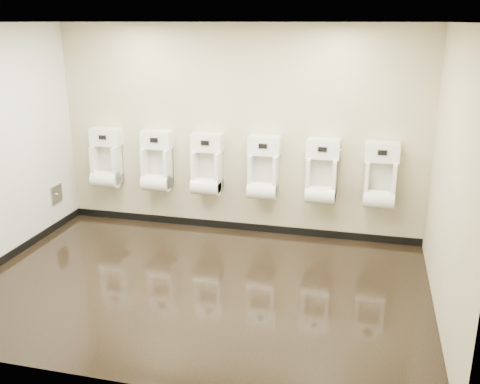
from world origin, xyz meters
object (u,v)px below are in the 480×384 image
object	(u,v)px
access_panel	(56,194)
urinal_1	(157,165)
urinal_2	(207,169)
urinal_3	(263,172)
urinal_0	(106,162)
urinal_5	(380,180)
urinal_4	(322,176)

from	to	relation	value
access_panel	urinal_1	size ratio (longest dim) A/B	0.31
urinal_2	urinal_3	size ratio (longest dim) A/B	1.00
access_panel	urinal_1	xyz separation A→B (m)	(1.36, 0.40, 0.40)
urinal_0	urinal_3	distance (m)	2.28
urinal_3	access_panel	bearing A→B (deg)	-171.98
urinal_0	urinal_5	world-z (taller)	same
access_panel	urinal_0	xyz separation A→B (m)	(0.60, 0.40, 0.40)
urinal_1	urinal_5	distance (m)	3.01
urinal_2	urinal_5	world-z (taller)	same
urinal_4	access_panel	bearing A→B (deg)	-173.65
urinal_3	urinal_4	bearing A→B (deg)	0.00
access_panel	urinal_5	world-z (taller)	urinal_5
urinal_2	urinal_3	bearing A→B (deg)	0.00
urinal_0	urinal_4	bearing A→B (deg)	0.00
urinal_3	urinal_4	size ratio (longest dim) A/B	1.00
access_panel	urinal_5	xyz separation A→B (m)	(4.37, 0.40, 0.40)
urinal_1	urinal_3	xyz separation A→B (m)	(1.51, 0.00, 0.00)
urinal_1	urinal_0	bearing A→B (deg)	180.00
urinal_1	urinal_2	size ratio (longest dim) A/B	1.00
urinal_0	urinal_2	bearing A→B (deg)	0.00
access_panel	urinal_3	xyz separation A→B (m)	(2.87, 0.40, 0.40)
urinal_2	urinal_5	xyz separation A→B (m)	(2.29, 0.00, 0.00)
urinal_3	urinal_4	world-z (taller)	same
urinal_0	urinal_5	bearing A→B (deg)	0.00
access_panel	urinal_2	xyz separation A→B (m)	(2.09, 0.40, 0.40)
access_panel	urinal_3	world-z (taller)	urinal_3
urinal_0	urinal_2	distance (m)	1.49
access_panel	urinal_1	world-z (taller)	urinal_1
urinal_5	urinal_4	bearing A→B (deg)	180.00
urinal_4	urinal_0	bearing A→B (deg)	180.00
urinal_4	urinal_5	xyz separation A→B (m)	(0.73, 0.00, 0.00)
urinal_0	urinal_2	world-z (taller)	same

